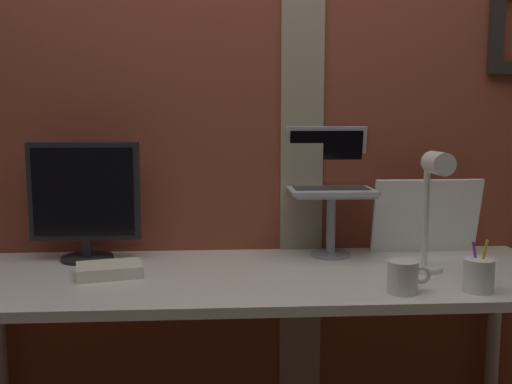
# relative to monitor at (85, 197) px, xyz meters

# --- Properties ---
(brick_wall_back) EXTENTS (3.48, 0.16, 2.64)m
(brick_wall_back) POSITION_rel_monitor_xyz_m (0.54, 0.18, 0.32)
(brick_wall_back) COLOR brown
(brick_wall_back) RESTS_ON ground_plane
(desk) EXTENTS (1.98, 0.67, 0.78)m
(desk) POSITION_rel_monitor_xyz_m (0.59, -0.21, -0.30)
(desk) COLOR silver
(desk) RESTS_ON ground_plane
(monitor) EXTENTS (0.38, 0.18, 0.41)m
(monitor) POSITION_rel_monitor_xyz_m (0.00, 0.00, 0.00)
(monitor) COLOR black
(monitor) RESTS_ON desk
(laptop_stand) EXTENTS (0.28, 0.22, 0.23)m
(laptop_stand) POSITION_rel_monitor_xyz_m (0.86, 0.00, -0.07)
(laptop_stand) COLOR gray
(laptop_stand) RESTS_ON desk
(laptop) EXTENTS (0.30, 0.25, 0.23)m
(laptop) POSITION_rel_monitor_xyz_m (0.86, 0.07, 0.07)
(laptop) COLOR #ADB2B7
(laptop) RESTS_ON laptop_stand
(whiteboard_panel) EXTENTS (0.39, 0.07, 0.28)m
(whiteboard_panel) POSITION_rel_monitor_xyz_m (1.22, 0.03, -0.09)
(whiteboard_panel) COLOR white
(whiteboard_panel) RESTS_ON desk
(desk_lamp) EXTENTS (0.12, 0.20, 0.39)m
(desk_lamp) POSITION_rel_monitor_xyz_m (1.13, -0.27, 0.02)
(desk_lamp) COLOR white
(desk_lamp) RESTS_ON desk
(pen_cup) EXTENTS (0.09, 0.09, 0.15)m
(pen_cup) POSITION_rel_monitor_xyz_m (1.21, -0.45, -0.17)
(pen_cup) COLOR white
(pen_cup) RESTS_ON desk
(coffee_mug) EXTENTS (0.13, 0.09, 0.09)m
(coffee_mug) POSITION_rel_monitor_xyz_m (0.99, -0.45, -0.18)
(coffee_mug) COLOR silver
(coffee_mug) RESTS_ON desk
(paper_clutter_stack) EXTENTS (0.23, 0.18, 0.04)m
(paper_clutter_stack) POSITION_rel_monitor_xyz_m (0.12, -0.21, -0.20)
(paper_clutter_stack) COLOR silver
(paper_clutter_stack) RESTS_ON desk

